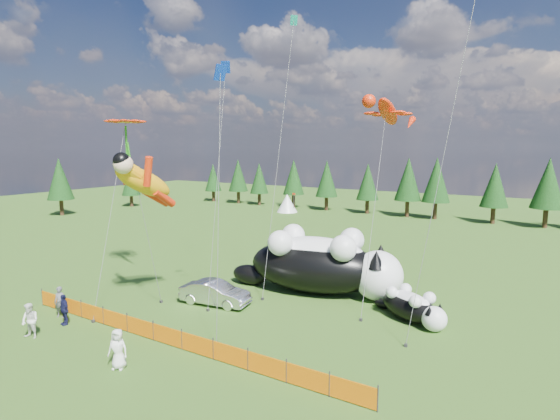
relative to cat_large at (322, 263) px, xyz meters
The scene contains 17 objects.
ground 9.19m from the cat_large, 111.09° to the right, with size 160.00×160.00×0.00m, color #17390A.
safety_fence 11.90m from the cat_large, 105.84° to the right, with size 22.06×0.06×1.10m.
tree_line 36.84m from the cat_large, 95.02° to the left, with size 90.00×4.00×8.00m, color black, non-canonical shape.
festival_tents 32.60m from the cat_large, 76.19° to the left, with size 50.00×3.20×2.80m, color white, non-canonical shape.
cat_large is the anchor object (origin of this frame).
cat_small 6.96m from the cat_large, 15.23° to the right, with size 4.76×3.45×1.87m.
car 7.52m from the cat_large, 131.41° to the right, with size 1.60×4.57×1.51m, color silver.
spectator_a 16.52m from the cat_large, 133.53° to the right, with size 0.68×0.44×1.86m, color #57575C.
spectator_b 17.62m from the cat_large, 124.58° to the right, with size 0.92×0.54×1.88m, color white.
spectator_c 16.11m from the cat_large, 129.03° to the right, with size 1.04×0.53×1.77m, color #141638.
spectator_e 14.66m from the cat_large, 103.36° to the right, with size 0.91×0.59×1.86m, color white.
superhero_kite 12.85m from the cat_large, 132.30° to the right, with size 4.67×4.98×10.03m.
gecko_kite 12.37m from the cat_large, 70.09° to the left, with size 3.96×13.06×15.78m.
flower_kite 16.79m from the cat_large, 157.08° to the right, with size 5.69×8.00×13.65m.
diamond_kite_a 14.71m from the cat_large, 168.48° to the right, with size 3.24×5.94×16.80m.
diamond_kite_c 14.02m from the cat_large, 103.65° to the right, with size 1.78×3.13×14.59m.
diamond_kite_d 16.18m from the cat_large, 150.11° to the left, with size 1.52×6.30×20.06m.
Camera 1 is at (15.74, -18.00, 9.96)m, focal length 28.00 mm.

